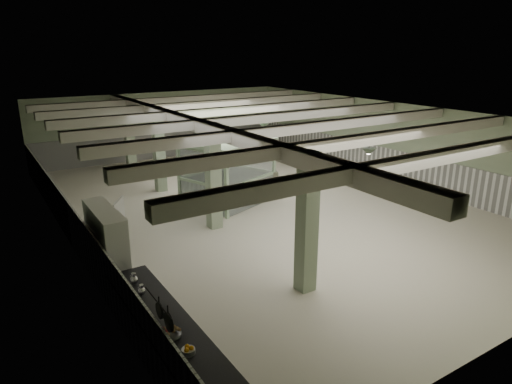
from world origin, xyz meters
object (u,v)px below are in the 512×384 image
prep_counter (171,347)px  guard_booth (227,160)px  filing_cabinet (272,184)px  walkin_cooler (108,250)px

prep_counter → guard_booth: (5.75, 8.14, 1.26)m
guard_booth → filing_cabinet: bearing=-34.7°
guard_booth → filing_cabinet: size_ratio=3.44×
guard_booth → prep_counter: bearing=-145.4°
prep_counter → walkin_cooler: (-0.08, 3.85, 0.54)m
walkin_cooler → guard_booth: bearing=36.3°
prep_counter → filing_cabinet: (7.57, 7.67, 0.10)m
prep_counter → guard_booth: guard_booth is taller
prep_counter → walkin_cooler: 3.89m
walkin_cooler → guard_booth: guard_booth is taller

